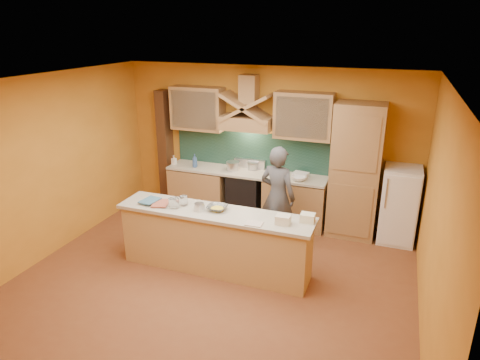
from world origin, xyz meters
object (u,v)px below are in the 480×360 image
(stove, at_px, (246,195))
(mixing_bowl, at_px, (217,208))
(kitchen_scale, at_px, (199,208))
(person, at_px, (278,197))
(fridge, at_px, (399,205))

(stove, bearing_deg, mixing_bowl, -83.11)
(kitchen_scale, bearing_deg, mixing_bowl, 38.18)
(kitchen_scale, relative_size, mixing_bowl, 0.39)
(person, relative_size, kitchen_scale, 14.95)
(kitchen_scale, bearing_deg, stove, 103.19)
(fridge, height_order, person, person)
(kitchen_scale, bearing_deg, fridge, 49.35)
(person, height_order, mixing_bowl, person)
(fridge, xyz_separation_m, mixing_bowl, (-2.48, -1.85, 0.33))
(fridge, height_order, kitchen_scale, fridge)
(stove, distance_m, fridge, 2.71)
(person, distance_m, mixing_bowl, 1.22)
(fridge, bearing_deg, person, -156.71)
(stove, distance_m, person, 1.22)
(kitchen_scale, bearing_deg, person, 67.39)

